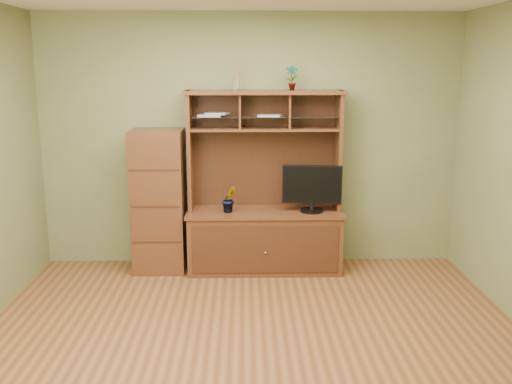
{
  "coord_description": "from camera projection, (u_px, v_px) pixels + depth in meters",
  "views": [
    {
      "loc": [
        -0.06,
        -4.13,
        2.14
      ],
      "look_at": [
        0.05,
        1.2,
        0.96
      ],
      "focal_mm": 40.0,
      "sensor_mm": 36.0,
      "label": 1
    }
  ],
  "objects": [
    {
      "name": "top_plant",
      "position": [
        292.0,
        78.0,
        5.82
      ],
      "size": [
        0.14,
        0.09,
        0.25
      ],
      "primitive_type": "imported",
      "rotation": [
        0.0,
        0.0,
        0.01
      ],
      "color": "#2C5E20",
      "rests_on": "media_hutch"
    },
    {
      "name": "magazines",
      "position": [
        232.0,
        115.0,
        5.89
      ],
      "size": [
        0.89,
        0.23,
        0.04
      ],
      "color": "#A9AAAE",
      "rests_on": "media_hutch"
    },
    {
      "name": "room",
      "position": [
        253.0,
        176.0,
        4.2
      ],
      "size": [
        4.54,
        4.04,
        2.74
      ],
      "color": "brown",
      "rests_on": "ground"
    },
    {
      "name": "reed_diffuser",
      "position": [
        235.0,
        78.0,
        5.81
      ],
      "size": [
        0.06,
        0.06,
        0.32
      ],
      "color": "silver",
      "rests_on": "media_hutch"
    },
    {
      "name": "side_cabinet",
      "position": [
        159.0,
        201.0,
        6.01
      ],
      "size": [
        0.54,
        0.49,
        1.5
      ],
      "color": "#4D2416",
      "rests_on": "room"
    },
    {
      "name": "orchid_plant",
      "position": [
        229.0,
        199.0,
        5.92
      ],
      "size": [
        0.18,
        0.16,
        0.28
      ],
      "primitive_type": "imported",
      "rotation": [
        0.0,
        0.0,
        0.26
      ],
      "color": "#34571D",
      "rests_on": "media_hutch"
    },
    {
      "name": "monitor",
      "position": [
        312.0,
        187.0,
        5.91
      ],
      "size": [
        0.62,
        0.24,
        0.49
      ],
      "rotation": [
        0.0,
        0.0,
        -0.1
      ],
      "color": "black",
      "rests_on": "media_hutch"
    },
    {
      "name": "media_hutch",
      "position": [
        264.0,
        222.0,
        6.07
      ],
      "size": [
        1.66,
        0.61,
        1.9
      ],
      "color": "#4D2416",
      "rests_on": "room"
    }
  ]
}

